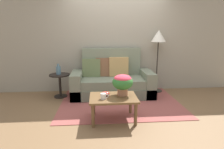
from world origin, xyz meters
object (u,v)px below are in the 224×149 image
(snack_bowl, at_px, (105,93))
(potted_plant, at_px, (123,82))
(table_vase, at_px, (58,70))
(side_table, at_px, (60,81))
(coffee_mug, at_px, (103,96))
(floor_lamp, at_px, (158,41))
(couch, at_px, (112,81))
(coffee_table, at_px, (113,100))

(snack_bowl, bearing_deg, potted_plant, -0.19)
(snack_bowl, height_order, table_vase, table_vase)
(side_table, xyz_separation_m, snack_bowl, (1.03, -1.21, 0.08))
(side_table, height_order, coffee_mug, side_table)
(floor_lamp, bearing_deg, side_table, -174.60)
(couch, relative_size, floor_lamp, 1.24)
(couch, xyz_separation_m, table_vase, (-1.26, -0.06, 0.32))
(side_table, height_order, potted_plant, potted_plant)
(side_table, bearing_deg, coffee_table, -47.88)
(potted_plant, bearing_deg, table_vase, 138.00)
(potted_plant, bearing_deg, floor_lamp, 53.11)
(table_vase, bearing_deg, floor_lamp, 5.35)
(couch, xyz_separation_m, coffee_mug, (-0.25, -1.43, 0.13))
(side_table, bearing_deg, coffee_mug, -54.34)
(couch, xyz_separation_m, coffee_table, (-0.08, -1.34, 0.02))
(coffee_mug, height_order, snack_bowl, coffee_mug)
(coffee_table, distance_m, floor_lamp, 2.18)
(couch, height_order, side_table, couch)
(potted_plant, xyz_separation_m, snack_bowl, (-0.30, 0.00, -0.20))
(coffee_mug, relative_size, snack_bowl, 0.94)
(floor_lamp, relative_size, snack_bowl, 10.75)
(floor_lamp, bearing_deg, table_vase, -174.65)
(table_vase, bearing_deg, coffee_table, -47.49)
(coffee_table, bearing_deg, potted_plant, 22.93)
(snack_bowl, xyz_separation_m, table_vase, (-1.05, 1.21, 0.19))
(potted_plant, xyz_separation_m, table_vase, (-1.35, 1.21, -0.01))
(floor_lamp, xyz_separation_m, table_vase, (-2.43, -0.23, -0.65))
(coffee_mug, distance_m, snack_bowl, 0.17)
(potted_plant, bearing_deg, coffee_mug, -154.25)
(coffee_table, relative_size, potted_plant, 2.19)
(coffee_table, distance_m, snack_bowl, 0.18)
(coffee_table, bearing_deg, table_vase, 132.51)
(couch, height_order, snack_bowl, couch)
(coffee_table, relative_size, floor_lamp, 0.52)
(couch, distance_m, side_table, 1.24)
(coffee_table, xyz_separation_m, snack_bowl, (-0.13, 0.07, 0.10))
(couch, relative_size, snack_bowl, 13.28)
(floor_lamp, bearing_deg, coffee_table, -129.59)
(floor_lamp, height_order, coffee_mug, floor_lamp)
(floor_lamp, relative_size, coffee_mug, 11.48)
(couch, relative_size, potted_plant, 5.24)
(coffee_mug, height_order, table_vase, table_vase)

